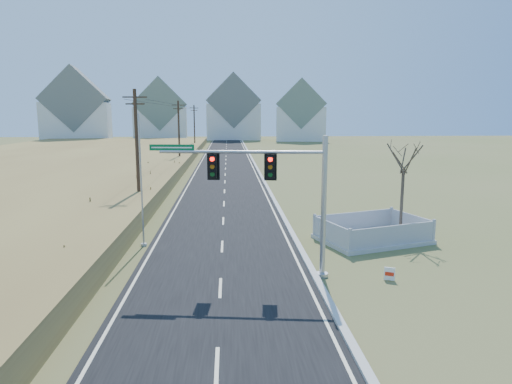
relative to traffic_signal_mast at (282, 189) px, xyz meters
name	(u,v)px	position (x,y,z in m)	size (l,w,h in m)	color
ground	(221,273)	(-2.69, 0.57, -3.93)	(260.00, 260.00, 0.00)	brown
road	(226,161)	(-2.69, 50.57, -3.90)	(8.00, 180.00, 0.06)	black
curb	(253,161)	(1.46, 50.57, -3.84)	(0.30, 180.00, 0.18)	#B2AFA8
reed_marsh	(39,165)	(-26.69, 40.57, -3.28)	(38.00, 110.00, 1.30)	olive
utility_pole_near	(137,147)	(-9.19, 15.57, 0.75)	(1.80, 0.26, 9.00)	#422D1E
utility_pole_mid	(179,132)	(-9.19, 45.57, 0.75)	(1.80, 0.26, 9.00)	#422D1E
utility_pole_far	(194,126)	(-9.19, 75.57, 0.75)	(1.80, 0.26, 9.00)	#422D1E
condo_nw	(76,112)	(-40.69, 100.57, 3.77)	(17.69, 13.38, 19.05)	silver
condo_nnw	(161,115)	(-20.69, 108.57, 3.00)	(14.93, 11.17, 17.03)	silver
condo_n	(234,113)	(-0.69, 112.57, 3.68)	(15.27, 10.20, 18.54)	silver
condo_ne	(300,115)	(17.31, 104.57, 2.91)	(14.12, 10.51, 16.52)	silver
traffic_signal_mast	(282,189)	(0.00, 0.00, 0.00)	(7.81, 1.25, 6.26)	#9EA0A5
fence_enclosure	(372,236)	(5.86, 5.39, -3.66)	(6.73, 5.58, 1.31)	#B7B5AD
open_sign	(389,274)	(4.63, -0.88, -3.63)	(0.45, 0.23, 0.57)	white
flagpole	(142,195)	(-6.99, 5.13, -1.07)	(0.32, 0.32, 7.18)	#B7B5AD
bare_tree	(404,156)	(7.80, 6.19, 0.85)	(2.24, 2.24, 5.94)	#4C3F33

